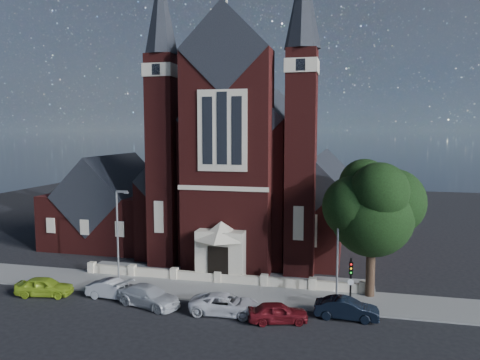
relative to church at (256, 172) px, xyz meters
The scene contains 16 objects.
ground 11.40m from the church, 90.00° to the right, with size 120.00×120.00×0.00m, color black.
pavement_strip 20.18m from the church, 90.00° to the right, with size 60.00×5.00×0.12m, color gray.
forecourt_paving 16.60m from the church, 90.00° to the right, with size 26.00×3.00×0.14m, color gray.
forecourt_wall 18.37m from the church, 90.00° to the right, with size 24.00×0.40×0.90m, color beige.
church is the anchor object (origin of this frame).
parish_hall 17.26m from the church, 162.84° to the right, with size 12.00×12.20×10.24m.
street_tree 21.38m from the church, 53.83° to the right, with size 6.40×6.60×10.70m.
street_lamp_left 20.84m from the church, 112.66° to the right, with size 1.16×0.22×8.09m.
street_lamp_right 21.76m from the church, 61.96° to the right, with size 1.16×0.22×8.09m.
traffic_signal 23.94m from the church, 61.80° to the right, with size 0.28×0.42×4.00m.
car_lime_van 26.84m from the church, 119.06° to the right, with size 1.77×4.41×1.50m, color #93B624.
car_silver_a 24.03m from the church, 107.66° to the right, with size 1.49×4.28×1.41m, color #A7AAAF.
car_silver_b 24.09m from the church, 99.08° to the right, with size 2.09×5.13×1.49m, color #B6B9BE.
car_white_suv 24.11m from the church, 84.07° to the right, with size 2.36×5.12×1.42m, color white.
car_dark_red 25.36m from the church, 75.14° to the right, with size 1.65×4.10×1.40m, color maroon.
car_navy 25.35m from the church, 63.63° to the right, with size 1.53×4.39×1.45m, color black.
Camera 1 is at (10.76, -30.89, 13.02)m, focal length 35.00 mm.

